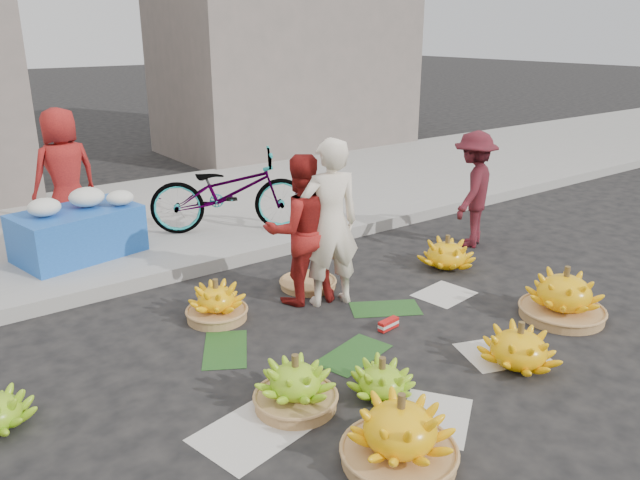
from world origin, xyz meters
TOP-DOWN VIEW (x-y plane):
  - ground at (0.00, 0.00)m, footprint 80.00×80.00m
  - curb at (0.00, 2.20)m, footprint 40.00×0.25m
  - sidewalk at (0.00, 4.30)m, footprint 40.00×4.00m
  - building_right at (4.50, 7.70)m, footprint 5.00×3.00m
  - newspaper_scatter at (0.00, -0.80)m, footprint 3.20×1.80m
  - banana_leaves at (-0.10, 0.20)m, footprint 2.00×1.00m
  - banana_bunch_0 at (-0.89, -0.52)m, footprint 0.64×0.64m
  - banana_bunch_1 at (-0.31, -0.77)m, footprint 0.52×0.52m
  - banana_bunch_2 at (-0.71, -1.38)m, footprint 0.71×0.71m
  - banana_bunch_3 at (0.83, -1.10)m, footprint 0.64×0.64m
  - banana_bunch_4 at (1.88, -0.80)m, footprint 0.85×0.85m
  - banana_bunch_5 at (1.97, 0.70)m, footprint 0.67×0.67m
  - banana_bunch_7 at (-0.68, 1.05)m, footprint 0.55×0.55m
  - basket_spare at (0.42, 1.17)m, footprint 0.67×0.67m
  - incense_stack at (0.44, -0.03)m, footprint 0.22×0.09m
  - vendor_cream at (0.36, 0.74)m, footprint 0.67×0.53m
  - vendor_red at (0.17, 0.94)m, footprint 0.82×0.71m
  - man_striped at (2.76, 1.06)m, footprint 1.04×0.86m
  - flower_table at (-1.27, 3.16)m, footprint 1.39×1.02m
  - flower_vendor at (-1.14, 3.93)m, footprint 0.82×0.60m
  - bicycle at (0.51, 2.96)m, footprint 1.47×2.00m

SIDE VIEW (x-z plane):
  - ground at x=0.00m, z-range 0.00..0.00m
  - newspaper_scatter at x=0.00m, z-range 0.00..0.01m
  - banana_leaves at x=-0.10m, z-range 0.00..0.01m
  - basket_spare at x=0.42m, z-range 0.00..0.06m
  - incense_stack at x=0.44m, z-range 0.01..0.09m
  - sidewalk at x=0.00m, z-range 0.00..0.12m
  - curb at x=0.00m, z-range 0.00..0.15m
  - banana_bunch_1 at x=-0.31m, z-range -0.02..0.28m
  - banana_bunch_7 at x=-0.68m, z-range -0.03..0.36m
  - banana_bunch_5 at x=1.97m, z-range -0.02..0.36m
  - banana_bunch_3 at x=0.83m, z-range -0.02..0.36m
  - banana_bunch_0 at x=-0.89m, z-range -0.03..0.38m
  - banana_bunch_2 at x=-0.71m, z-range -0.03..0.45m
  - banana_bunch_4 at x=1.88m, z-range -0.03..0.47m
  - flower_table at x=-1.27m, z-range 0.06..0.79m
  - bicycle at x=0.51m, z-range 0.12..1.12m
  - man_striped at x=2.76m, z-range 0.00..1.39m
  - vendor_red at x=0.17m, z-range 0.00..1.45m
  - vendor_cream at x=0.36m, z-range 0.00..1.60m
  - flower_vendor at x=-1.14m, z-range 0.12..1.67m
  - building_right at x=4.50m, z-range 0.00..5.00m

